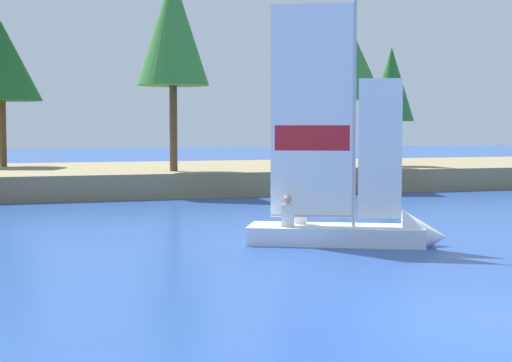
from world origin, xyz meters
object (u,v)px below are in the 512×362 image
(shoreline_tree_centre, at_px, (343,56))
(sailboat, at_px, (365,223))
(shoreline_tree_left, at_px, (1,61))
(shoreline_tree_midright, at_px, (391,85))
(shoreline_tree_midleft, at_px, (173,30))

(shoreline_tree_centre, height_order, sailboat, shoreline_tree_centre)
(shoreline_tree_left, distance_m, sailboat, 23.18)
(shoreline_tree_left, relative_size, shoreline_tree_centre, 0.96)
(shoreline_tree_centre, bearing_deg, shoreline_tree_midright, 17.46)
(shoreline_tree_left, bearing_deg, sailboat, -69.93)
(shoreline_tree_left, xyz_separation_m, shoreline_tree_centre, (14.23, -5.73, 0.15))
(shoreline_tree_midright, bearing_deg, shoreline_tree_midleft, -172.99)
(shoreline_tree_left, relative_size, sailboat, 0.96)
(shoreline_tree_left, xyz_separation_m, shoreline_tree_midleft, (6.53, -6.13, 0.95))
(shoreline_tree_left, xyz_separation_m, sailboat, (7.75, -21.21, -5.23))
(shoreline_tree_midright, bearing_deg, sailboat, -119.66)
(shoreline_tree_centre, relative_size, shoreline_tree_midright, 1.25)
(shoreline_tree_left, bearing_deg, shoreline_tree_midleft, -43.22)
(shoreline_tree_midleft, relative_size, shoreline_tree_centre, 1.17)
(shoreline_tree_left, height_order, shoreline_tree_midleft, shoreline_tree_midleft)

